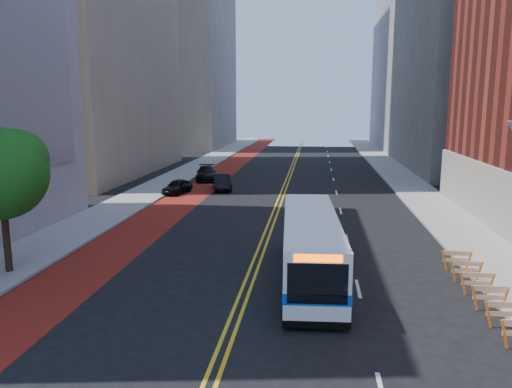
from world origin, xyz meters
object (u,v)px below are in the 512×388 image
object	(u,v)px
car_b	(222,182)
car_c	(206,173)
car_a	(177,186)
transit_bus	(311,246)
street_tree	(2,170)

from	to	relation	value
car_b	car_c	bearing A→B (deg)	100.70
car_c	car_a	bearing A→B (deg)	-106.84
car_b	car_c	size ratio (longest dim) A/B	0.88
car_b	car_c	distance (m)	6.33
transit_bus	car_b	bearing A→B (deg)	107.04
street_tree	car_a	world-z (taller)	street_tree
car_a	car_c	xyz separation A→B (m)	(0.83, 8.11, 0.10)
car_b	transit_bus	bearing A→B (deg)	-84.65
street_tree	car_b	distance (m)	25.11
car_a	car_b	bearing A→B (deg)	46.66
car_c	car_b	bearing A→B (deg)	-75.55
car_b	car_c	xyz separation A→B (m)	(-2.72, 5.71, 0.00)
car_a	car_c	world-z (taller)	car_c
car_b	street_tree	bearing A→B (deg)	-117.54
car_b	car_c	world-z (taller)	car_c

